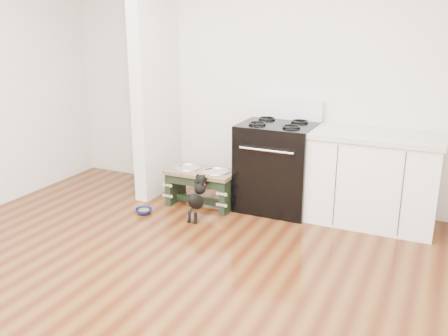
% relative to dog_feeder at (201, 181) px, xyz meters
% --- Properties ---
extents(ground, '(5.00, 5.00, 0.00)m').
position_rel_dog_feeder_xyz_m(ground, '(0.50, -1.86, -0.29)').
color(ground, '#431C0B').
rests_on(ground, ground).
extents(room_shell, '(5.00, 5.00, 5.00)m').
position_rel_dog_feeder_xyz_m(room_shell, '(0.50, -1.86, 1.33)').
color(room_shell, silver).
rests_on(room_shell, ground).
extents(partition_wall, '(0.15, 0.80, 2.70)m').
position_rel_dog_feeder_xyz_m(partition_wall, '(-0.68, 0.24, 1.06)').
color(partition_wall, silver).
rests_on(partition_wall, ground).
extents(oven_range, '(0.76, 0.69, 1.14)m').
position_rel_dog_feeder_xyz_m(oven_range, '(0.75, 0.30, 0.19)').
color(oven_range, black).
rests_on(oven_range, ground).
extents(cabinet_run, '(1.24, 0.64, 0.91)m').
position_rel_dog_feeder_xyz_m(cabinet_run, '(1.73, 0.32, 0.17)').
color(cabinet_run, white).
rests_on(cabinet_run, ground).
extents(dog_feeder, '(0.74, 0.39, 0.42)m').
position_rel_dog_feeder_xyz_m(dog_feeder, '(0.00, 0.00, 0.00)').
color(dog_feeder, black).
rests_on(dog_feeder, ground).
extents(puppy, '(0.13, 0.38, 0.45)m').
position_rel_dog_feeder_xyz_m(puppy, '(0.13, -0.34, -0.04)').
color(puppy, black).
rests_on(puppy, ground).
extents(floor_bowl, '(0.18, 0.18, 0.05)m').
position_rel_dog_feeder_xyz_m(floor_bowl, '(-0.44, -0.46, -0.26)').
color(floor_bowl, navy).
rests_on(floor_bowl, ground).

